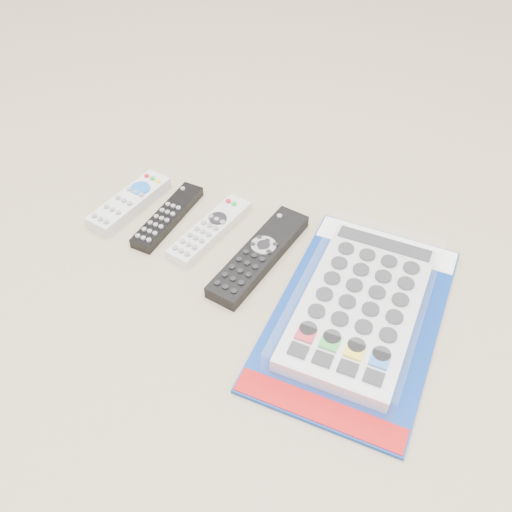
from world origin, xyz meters
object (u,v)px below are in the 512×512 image
at_px(remote_silver_dvd, 210,230).
at_px(remote_large_black, 259,255).
at_px(jumbo_remote_packaged, 360,305).
at_px(remote_slim_black, 168,217).
at_px(remote_small_grey, 129,202).

xyz_separation_m(remote_silver_dvd, remote_large_black, (0.10, -0.02, 0.00)).
relative_size(remote_silver_dvd, jumbo_remote_packaged, 0.48).
bearing_deg(jumbo_remote_packaged, remote_large_black, 166.24).
relative_size(remote_slim_black, remote_silver_dvd, 0.96).
height_order(remote_small_grey, jumbo_remote_packaged, jumbo_remote_packaged).
bearing_deg(remote_large_black, jumbo_remote_packaged, -4.85).
relative_size(remote_small_grey, remote_large_black, 0.74).
bearing_deg(remote_small_grey, remote_large_black, 3.95).
relative_size(remote_small_grey, jumbo_remote_packaged, 0.45).
distance_m(remote_silver_dvd, remote_large_black, 0.10).
bearing_deg(remote_silver_dvd, remote_large_black, -1.89).
xyz_separation_m(remote_small_grey, jumbo_remote_packaged, (0.43, -0.08, 0.01)).
distance_m(remote_slim_black, remote_silver_dvd, 0.08).
distance_m(remote_silver_dvd, jumbo_remote_packaged, 0.28).
bearing_deg(remote_large_black, remote_silver_dvd, 175.94).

